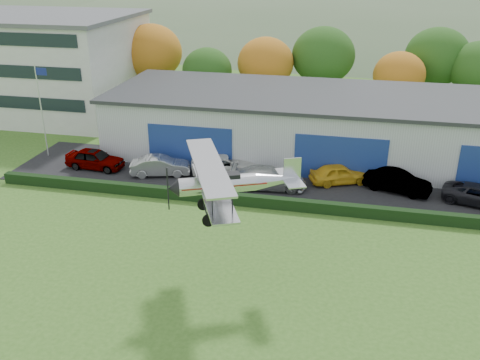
% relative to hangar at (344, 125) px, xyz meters
% --- Properties ---
extents(apron, '(48.00, 9.00, 0.05)m').
position_rel_hangar_xyz_m(apron, '(-2.00, -6.98, -2.63)').
color(apron, black).
rests_on(apron, ground).
extents(hedge, '(46.00, 0.60, 0.80)m').
position_rel_hangar_xyz_m(hedge, '(-2.00, -11.78, -2.26)').
color(hedge, black).
rests_on(hedge, ground).
extents(hangar, '(40.60, 12.60, 5.30)m').
position_rel_hangar_xyz_m(hangar, '(0.00, 0.00, 0.00)').
color(hangar, '#B2B7BC').
rests_on(hangar, ground).
extents(office_block, '(20.60, 15.60, 10.40)m').
position_rel_hangar_xyz_m(office_block, '(-33.00, 7.02, 2.56)').
color(office_block, silver).
rests_on(office_block, ground).
extents(flagpole, '(1.05, 0.10, 8.00)m').
position_rel_hangar_xyz_m(flagpole, '(-24.88, -5.98, 2.13)').
color(flagpole, silver).
rests_on(flagpole, ground).
extents(tree_belt, '(75.70, 13.22, 10.12)m').
position_rel_hangar_xyz_m(tree_belt, '(-4.15, 12.64, 2.95)').
color(tree_belt, '#3D2614').
rests_on(tree_belt, ground).
extents(distant_hills, '(430.00, 196.00, 56.00)m').
position_rel_hangar_xyz_m(distant_hills, '(-9.38, 112.02, -15.70)').
color(distant_hills, '#4C6642').
rests_on(distant_hills, ground).
extents(car_0, '(4.91, 2.21, 1.64)m').
position_rel_hangar_xyz_m(car_0, '(-19.58, -7.80, -1.79)').
color(car_0, gray).
rests_on(car_0, apron).
extents(car_1, '(4.96, 2.90, 1.55)m').
position_rel_hangar_xyz_m(car_1, '(-13.87, -7.98, -1.83)').
color(car_1, silver).
rests_on(car_1, apron).
extents(car_2, '(5.90, 4.04, 1.50)m').
position_rel_hangar_xyz_m(car_2, '(-8.90, -6.65, -1.86)').
color(car_2, silver).
rests_on(car_2, apron).
extents(car_3, '(5.77, 2.78, 1.62)m').
position_rel_hangar_xyz_m(car_3, '(-5.09, -8.58, -1.80)').
color(car_3, silver).
rests_on(car_3, apron).
extents(car_4, '(4.81, 3.41, 1.52)m').
position_rel_hangar_xyz_m(car_4, '(0.04, -6.56, -1.85)').
color(car_4, gold).
rests_on(car_4, apron).
extents(car_5, '(5.09, 3.11, 1.58)m').
position_rel_hangar_xyz_m(car_5, '(4.30, -7.20, -1.81)').
color(car_5, gray).
rests_on(car_5, apron).
extents(car_6, '(5.40, 3.62, 1.38)m').
position_rel_hangar_xyz_m(car_6, '(9.82, -8.16, -1.92)').
color(car_6, black).
rests_on(car_6, apron).
extents(biplane, '(6.97, 7.62, 2.92)m').
position_rel_hangar_xyz_m(biplane, '(-5.11, -20.93, 3.16)').
color(biplane, silver).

